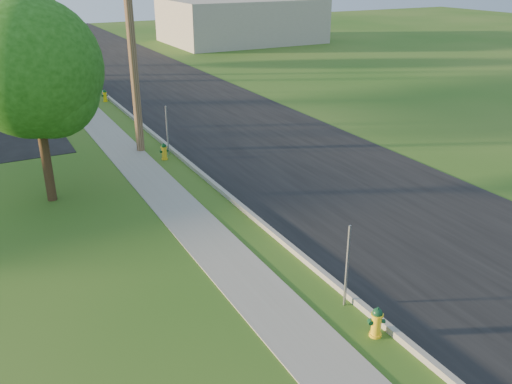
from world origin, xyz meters
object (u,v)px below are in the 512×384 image
Objects in this scene: hydrant_near at (377,322)px; hydrant_mid at (164,151)px; price_pylon at (3,6)px; utility_pole_far at (53,2)px; hydrant_far at (105,96)px; utility_pole_mid at (130,26)px; tree_verge at (36,74)px.

hydrant_mid is at bearing 91.11° from hydrant_near.
price_pylon is at bearing 122.26° from hydrant_mid.
price_pylon is 9.71m from hydrant_mid.
hydrant_near is at bearing -88.65° from utility_pole_far.
hydrant_far is at bearing 88.56° from hydrant_mid.
hydrant_mid is (4.41, -6.99, -5.10)m from price_pylon.
hydrant_far is (0.03, 23.32, -0.01)m from hydrant_near.
utility_pole_mid is 14.02× the size of hydrant_near.
hydrant_mid is at bearing -57.74° from price_pylon.
utility_pole_far is at bearing 91.50° from hydrant_mid.
tree_verge reaches higher than hydrant_far.
hydrant_near reaches higher than hydrant_mid.
price_pylon reaches higher than tree_verge.
hydrant_far is (0.27, 10.80, 0.00)m from hydrant_mid.
tree_verge is 9.45× the size of hydrant_mid.
hydrant_near is (4.69, -10.40, -3.75)m from tree_verge.
price_pylon is 20.69m from hydrant_near.
utility_pole_mid is 14.57× the size of hydrant_mid.
utility_pole_mid is 4.88m from hydrant_mid.
price_pylon is at bearing -140.81° from hydrant_far.
utility_pole_far is at bearing 95.14° from hydrant_far.
hydrant_near reaches higher than hydrant_far.
price_pylon is at bearing 89.76° from tree_verge.
utility_pole_far is 14.13× the size of hydrant_mid.
tree_verge is 14.26m from hydrant_far.
utility_pole_mid is 14.76m from hydrant_near.
price_pylon is at bearing 125.34° from utility_pole_mid.
hydrant_near is at bearing -65.73° from tree_verge.
utility_pole_far is at bearing 90.00° from utility_pole_mid.
utility_pole_far is at bearing 91.35° from hydrant_near.
tree_verge is 6.20m from hydrant_mid.
utility_pole_far is 20.00m from hydrant_mid.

